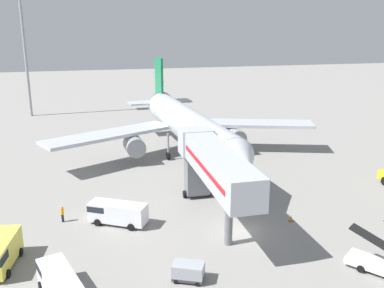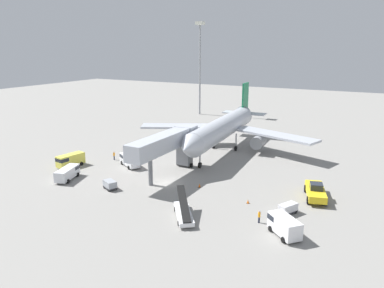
{
  "view_description": "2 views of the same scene",
  "coord_description": "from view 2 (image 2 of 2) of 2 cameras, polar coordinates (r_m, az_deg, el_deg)",
  "views": [
    {
      "loc": [
        -12.88,
        -33.73,
        18.45
      ],
      "look_at": [
        -0.59,
        15.22,
        4.27
      ],
      "focal_mm": 40.03,
      "sensor_mm": 36.0,
      "label": 1
    },
    {
      "loc": [
        30.55,
        -48.35,
        21.59
      ],
      "look_at": [
        -1.41,
        11.56,
        3.7
      ],
      "focal_mm": 34.67,
      "sensor_mm": 36.0,
      "label": 2
    }
  ],
  "objects": [
    {
      "name": "ground_crew_worker_foreground",
      "position": [
        48.29,
        10.29,
        -10.9
      ],
      "size": [
        0.44,
        0.44,
        1.64
      ],
      "color": "#1E2333",
      "rests_on": "ground"
    },
    {
      "name": "service_van_mid_center",
      "position": [
        69.97,
        -9.61,
        -2.39
      ],
      "size": [
        5.72,
        4.39,
        2.1
      ],
      "color": "white",
      "rests_on": "ground"
    },
    {
      "name": "safety_cone_alpha",
      "position": [
        53.83,
        8.61,
        -8.74
      ],
      "size": [
        0.37,
        0.37,
        0.57
      ],
      "color": "black",
      "rests_on": "ground"
    },
    {
      "name": "ground_plane",
      "position": [
        61.13,
        -3.96,
        -5.96
      ],
      "size": [
        300.0,
        300.0,
        0.0
      ],
      "primitive_type": "plane",
      "color": "gray"
    },
    {
      "name": "pushback_tug",
      "position": [
        57.48,
        18.47,
        -6.9
      ],
      "size": [
        4.31,
        7.44,
        2.46
      ],
      "color": "yellow",
      "rests_on": "ground"
    },
    {
      "name": "belt_loader_truck",
      "position": [
        48.92,
        -1.29,
        -10.43
      ],
      "size": [
        5.58,
        6.59,
        3.24
      ],
      "color": "white",
      "rests_on": "ground"
    },
    {
      "name": "airplane_at_gate",
      "position": [
        78.8,
        4.98,
        2.55
      ],
      "size": [
        39.48,
        40.14,
        13.07
      ],
      "color": "#B7BCC6",
      "rests_on": "ground"
    },
    {
      "name": "apron_light_mast",
      "position": [
        120.82,
        1.23,
        13.91
      ],
      "size": [
        2.4,
        2.4,
        29.11
      ],
      "color": "#93969B",
      "rests_on": "ground"
    },
    {
      "name": "service_van_rear_right",
      "position": [
        72.07,
        -18.28,
        -2.33
      ],
      "size": [
        2.74,
        5.42,
        2.35
      ],
      "color": "#E5DB4C",
      "rests_on": "ground"
    },
    {
      "name": "ground_crew_worker_midground",
      "position": [
        74.35,
        -11.9,
        -1.73
      ],
      "size": [
        0.41,
        0.41,
        1.68
      ],
      "color": "#1E2333",
      "rests_on": "ground"
    },
    {
      "name": "baggage_cart_far_center",
      "position": [
        59.55,
        -12.51,
        -6.08
      ],
      "size": [
        2.68,
        2.24,
        1.36
      ],
      "color": "#38383D",
      "rests_on": "ground"
    },
    {
      "name": "safety_cone_bravo",
      "position": [
        59.01,
        1.15,
        -6.39
      ],
      "size": [
        0.4,
        0.4,
        0.61
      ],
      "color": "black",
      "rests_on": "ground"
    },
    {
      "name": "service_van_near_right",
      "position": [
        65.64,
        -18.56,
        -4.19
      ],
      "size": [
        3.52,
        5.81,
        1.98
      ],
      "color": "silver",
      "rests_on": "ground"
    },
    {
      "name": "service_van_mid_right",
      "position": [
        45.85,
        13.95,
        -11.97
      ],
      "size": [
        4.69,
        4.56,
        2.3
      ],
      "color": "white",
      "rests_on": "ground"
    },
    {
      "name": "baggage_cart_outer_right",
      "position": [
        51.58,
        14.55,
        -9.54
      ],
      "size": [
        2.31,
        2.92,
        1.4
      ],
      "color": "#38383D",
      "rests_on": "ground"
    },
    {
      "name": "jet_bridge",
      "position": [
        62.9,
        -3.72,
        0.1
      ],
      "size": [
        3.48,
        17.74,
        7.59
      ],
      "color": "#B2B7C1",
      "rests_on": "ground"
    }
  ]
}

